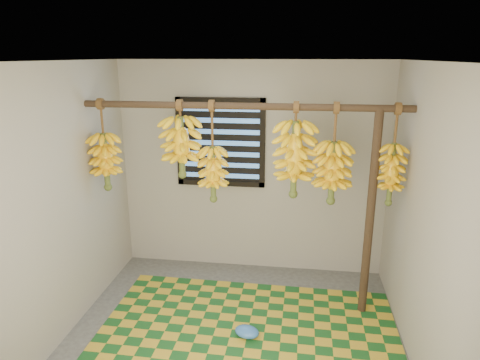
% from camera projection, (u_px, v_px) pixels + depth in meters
% --- Properties ---
extents(floor, '(3.00, 3.00, 0.01)m').
position_uv_depth(floor, '(231.00, 346.00, 3.74)').
color(floor, '#494949').
rests_on(floor, ground).
extents(ceiling, '(3.00, 3.00, 0.01)m').
position_uv_depth(ceiling, '(229.00, 60.00, 3.07)').
color(ceiling, silver).
rests_on(ceiling, wall_back).
extents(wall_back, '(3.00, 0.01, 2.40)m').
position_uv_depth(wall_back, '(252.00, 169.00, 4.84)').
color(wall_back, gray).
rests_on(wall_back, floor).
extents(wall_left, '(0.01, 3.00, 2.40)m').
position_uv_depth(wall_left, '(55.00, 208.00, 3.61)').
color(wall_left, gray).
rests_on(wall_left, floor).
extents(wall_right, '(0.01, 3.00, 2.40)m').
position_uv_depth(wall_right, '(428.00, 227.00, 3.21)').
color(wall_right, gray).
rests_on(wall_right, floor).
extents(window, '(1.00, 0.04, 1.00)m').
position_uv_depth(window, '(220.00, 143.00, 4.77)').
color(window, black).
rests_on(window, wall_back).
extents(hanging_pole, '(3.00, 0.06, 0.06)m').
position_uv_depth(hanging_pole, '(242.00, 106.00, 3.85)').
color(hanging_pole, '#3E2A1D').
rests_on(hanging_pole, wall_left).
extents(support_post, '(0.08, 0.08, 2.00)m').
position_uv_depth(support_post, '(370.00, 217.00, 3.97)').
color(support_post, '#3E2A1D').
rests_on(support_post, floor).
extents(woven_mat, '(2.74, 2.20, 0.01)m').
position_uv_depth(woven_mat, '(244.00, 348.00, 3.69)').
color(woven_mat, '#174E1E').
rests_on(woven_mat, floor).
extents(plastic_bag, '(0.27, 0.23, 0.09)m').
position_uv_depth(plastic_bag, '(247.00, 332.00, 3.83)').
color(plastic_bag, '#3268BD').
rests_on(plastic_bag, woven_mat).
extents(banana_bunch_a, '(0.30, 0.30, 0.89)m').
position_uv_depth(banana_bunch_a, '(106.00, 161.00, 4.18)').
color(banana_bunch_a, brown).
rests_on(banana_bunch_a, hanging_pole).
extents(banana_bunch_b, '(0.37, 0.37, 0.73)m').
position_uv_depth(banana_bunch_b, '(181.00, 147.00, 4.03)').
color(banana_bunch_b, brown).
rests_on(banana_bunch_b, hanging_pole).
extents(banana_bunch_c, '(0.29, 0.29, 0.96)m').
position_uv_depth(banana_bunch_c, '(213.00, 174.00, 4.06)').
color(banana_bunch_c, brown).
rests_on(banana_bunch_c, hanging_pole).
extents(banana_bunch_d, '(0.37, 0.37, 0.88)m').
position_uv_depth(banana_bunch_d, '(294.00, 159.00, 3.92)').
color(banana_bunch_d, brown).
rests_on(banana_bunch_d, hanging_pole).
extents(banana_bunch_e, '(0.35, 0.35, 0.93)m').
position_uv_depth(banana_bunch_e, '(332.00, 173.00, 3.90)').
color(banana_bunch_e, brown).
rests_on(banana_bunch_e, hanging_pole).
extents(banana_bunch_f, '(0.25, 0.25, 0.92)m').
position_uv_depth(banana_bunch_f, '(391.00, 174.00, 3.83)').
color(banana_bunch_f, brown).
rests_on(banana_bunch_f, hanging_pole).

